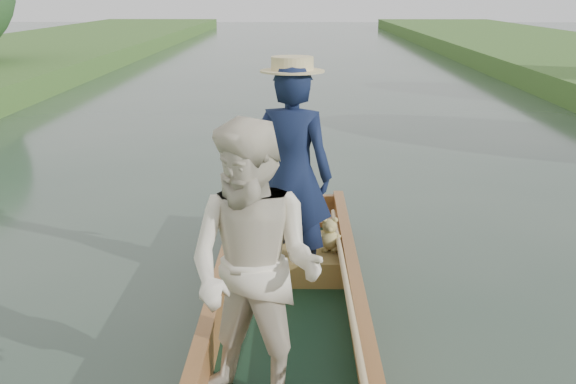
{
  "coord_description": "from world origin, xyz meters",
  "views": [
    {
      "loc": [
        0.08,
        -4.93,
        2.48
      ],
      "look_at": [
        0.0,
        0.6,
        0.95
      ],
      "focal_mm": 45.0,
      "sensor_mm": 36.0,
      "label": 1
    }
  ],
  "objects": [
    {
      "name": "ground",
      "position": [
        0.0,
        0.0,
        0.0
      ],
      "size": [
        120.0,
        120.0,
        0.0
      ],
      "primitive_type": "plane",
      "color": "#283D30",
      "rests_on": "ground"
    },
    {
      "name": "punt",
      "position": [
        -0.05,
        -0.14,
        0.67
      ],
      "size": [
        1.25,
        5.03,
        1.97
      ],
      "color": "black",
      "rests_on": "ground"
    }
  ]
}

